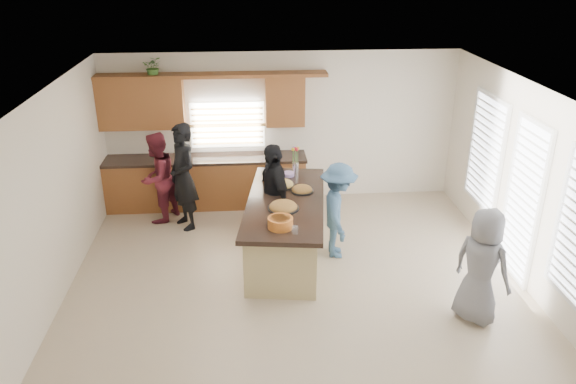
{
  "coord_description": "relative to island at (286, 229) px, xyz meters",
  "views": [
    {
      "loc": [
        -0.64,
        -7.05,
        4.45
      ],
      "look_at": [
        -0.07,
        0.54,
        1.15
      ],
      "focal_mm": 35.0,
      "sensor_mm": 36.0,
      "label": 1
    }
  ],
  "objects": [
    {
      "name": "right_wall_glazing",
      "position": [
        3.31,
        -0.83,
        0.89
      ],
      "size": [
        0.06,
        4.0,
        2.25
      ],
      "color": "white",
      "rests_on": "ground"
    },
    {
      "name": "platter_front",
      "position": [
        -0.06,
        -0.32,
        0.53
      ],
      "size": [
        0.46,
        0.46,
        0.19
      ],
      "color": "black",
      "rests_on": "island"
    },
    {
      "name": "island",
      "position": [
        0.0,
        0.0,
        0.0
      ],
      "size": [
        1.5,
        2.83,
        0.95
      ],
      "rotation": [
        0.0,
        0.0,
        -0.13
      ],
      "color": "tan",
      "rests_on": "ground"
    },
    {
      "name": "flower_vase",
      "position": [
        0.25,
        1.14,
        0.74
      ],
      "size": [
        0.14,
        0.14,
        0.45
      ],
      "color": "silver",
      "rests_on": "island"
    },
    {
      "name": "plate_stack",
      "position": [
        0.12,
        0.99,
        0.53
      ],
      "size": [
        0.2,
        0.2,
        0.06
      ],
      "primitive_type": "cylinder",
      "color": "#A888C7",
      "rests_on": "island"
    },
    {
      "name": "woman_left_front",
      "position": [
        -0.17,
        0.35,
        0.41
      ],
      "size": [
        0.72,
        1.1,
        1.73
      ],
      "primitive_type": "imported",
      "rotation": [
        0.0,
        0.0,
        -1.25
      ],
      "color": "black",
      "rests_on": "ground"
    },
    {
      "name": "woman_right_front",
      "position": [
        2.35,
        -1.85,
        0.33
      ],
      "size": [
        0.86,
        0.91,
        1.57
      ],
      "primitive_type": "imported",
      "rotation": [
        0.0,
        0.0,
        2.23
      ],
      "color": "slate",
      "rests_on": "ground"
    },
    {
      "name": "room_shell",
      "position": [
        0.09,
        -0.7,
        1.45
      ],
      "size": [
        6.52,
        6.02,
        2.81
      ],
      "color": "silver",
      "rests_on": "ground"
    },
    {
      "name": "clear_cup",
      "position": [
        0.05,
        -1.09,
        0.55
      ],
      "size": [
        0.09,
        0.09,
        0.1
      ],
      "primitive_type": "cylinder",
      "color": "white",
      "rests_on": "island"
    },
    {
      "name": "woman_left_mid",
      "position": [
        -2.13,
        1.42,
        0.35
      ],
      "size": [
        0.9,
        0.98,
        1.61
      ],
      "primitive_type": "imported",
      "rotation": [
        0.0,
        0.0,
        -2.05
      ],
      "color": "maroon",
      "rests_on": "ground"
    },
    {
      "name": "platter_back",
      "position": [
        -0.02,
        0.54,
        0.52
      ],
      "size": [
        0.41,
        0.41,
        0.17
      ],
      "color": "black",
      "rests_on": "island"
    },
    {
      "name": "platter_mid",
      "position": [
        0.28,
        0.3,
        0.52
      ],
      "size": [
        0.36,
        0.36,
        0.15
      ],
      "color": "black",
      "rests_on": "island"
    },
    {
      "name": "woman_right_back",
      "position": [
        0.8,
        -0.04,
        0.31
      ],
      "size": [
        0.64,
        1.02,
        1.52
      ],
      "primitive_type": "imported",
      "rotation": [
        0.0,
        0.0,
        1.49
      ],
      "color": "#385A7B",
      "rests_on": "ground"
    },
    {
      "name": "back_cabinetry",
      "position": [
        -1.38,
        2.04,
        0.46
      ],
      "size": [
        4.08,
        0.66,
        2.46
      ],
      "color": "brown",
      "rests_on": "ground"
    },
    {
      "name": "floor",
      "position": [
        0.09,
        -0.7,
        -0.45
      ],
      "size": [
        6.5,
        6.5,
        0.0
      ],
      "primitive_type": "plane",
      "color": "tan",
      "rests_on": "ground"
    },
    {
      "name": "salad_bowl",
      "position": [
        -0.14,
        -0.91,
        0.58
      ],
      "size": [
        0.35,
        0.35,
        0.15
      ],
      "color": "orange",
      "rests_on": "island"
    },
    {
      "name": "potted_plant",
      "position": [
        -2.13,
        2.12,
        2.13
      ],
      "size": [
        0.34,
        0.3,
        0.37
      ],
      "primitive_type": "imported",
      "rotation": [
        0.0,
        0.0,
        0.05
      ],
      "color": "#488033",
      "rests_on": "back_cabinetry"
    },
    {
      "name": "woman_left_back",
      "position": [
        -1.65,
        1.13,
        0.47
      ],
      "size": [
        0.72,
        0.81,
        1.85
      ],
      "primitive_type": "imported",
      "rotation": [
        0.0,
        0.0,
        -1.04
      ],
      "color": "black",
      "rests_on": "ground"
    }
  ]
}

